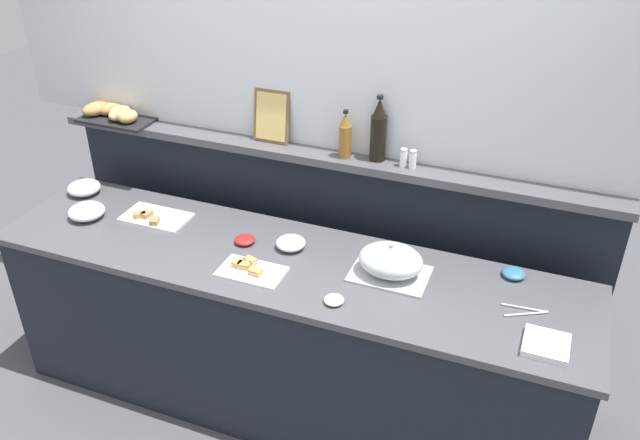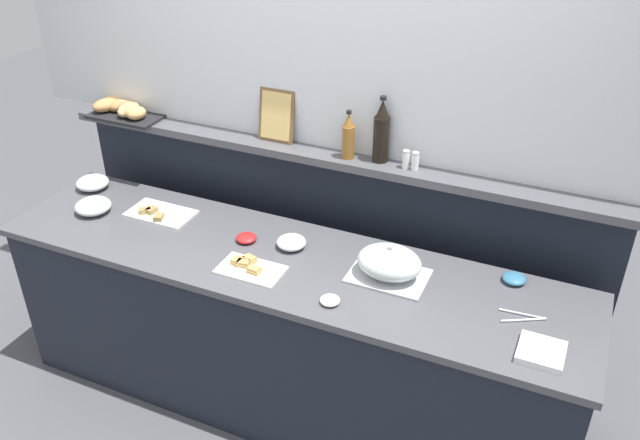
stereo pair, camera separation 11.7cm
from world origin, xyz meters
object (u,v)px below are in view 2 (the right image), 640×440
serving_cloche (389,264)px  glass_bowl_large (291,243)px  bread_basket (124,109)px  wine_bottle_dark (381,132)px  pepper_shaker (415,161)px  framed_picture (276,116)px  glass_bowl_small (93,206)px  vinegar_bottle_amber (348,137)px  serving_tongs (524,317)px  condiment_bowl_dark (330,300)px  napkin_stack (541,352)px  sandwich_platter_rear (249,268)px  condiment_bowl_teal (246,238)px  glass_bowl_medium (93,183)px  salt_shaker (406,159)px  condiment_bowl_cream (514,278)px  sandwich_platter_front (159,213)px

serving_cloche → glass_bowl_large: serving_cloche is taller
serving_cloche → bread_basket: 1.72m
glass_bowl_large → wine_bottle_dark: (0.30, 0.36, 0.47)m
pepper_shaker → framed_picture: size_ratio=0.33×
glass_bowl_small → vinegar_bottle_amber: 1.36m
serving_tongs → pepper_shaker: (-0.61, 0.42, 0.39)m
condiment_bowl_dark → pepper_shaker: (0.14, 0.65, 0.38)m
serving_tongs → vinegar_bottle_amber: 1.12m
napkin_stack → sandwich_platter_rear: bearing=178.3°
serving_cloche → condiment_bowl_teal: 0.72m
condiment_bowl_teal → vinegar_bottle_amber: vinegar_bottle_amber is taller
glass_bowl_medium → serving_tongs: glass_bowl_medium is taller
pepper_shaker → salt_shaker: bearing=180.0°
serving_tongs → bread_basket: size_ratio=0.45×
serving_cloche → vinegar_bottle_amber: size_ratio=1.44×
serving_tongs → vinegar_bottle_amber: (-0.94, 0.41, 0.45)m
condiment_bowl_teal → wine_bottle_dark: wine_bottle_dark is taller
serving_cloche → salt_shaker: bearing=100.0°
condiment_bowl_cream → vinegar_bottle_amber: (-0.86, 0.18, 0.44)m
serving_cloche → bread_basket: (-1.65, 0.37, 0.32)m
glass_bowl_small → pepper_shaker: pepper_shaker is taller
glass_bowl_medium → condiment_bowl_dark: glass_bowl_medium is taller
condiment_bowl_dark → condiment_bowl_teal: size_ratio=0.86×
sandwich_platter_rear → condiment_bowl_dark: size_ratio=3.45×
serving_tongs → wine_bottle_dark: bearing=150.6°
glass_bowl_large → wine_bottle_dark: 0.66m
condiment_bowl_teal → glass_bowl_small: bearing=-174.7°
glass_bowl_small → condiment_bowl_teal: glass_bowl_small is taller
condiment_bowl_teal → serving_tongs: bearing=-2.0°
condiment_bowl_cream → glass_bowl_medium: bearing=-178.4°
glass_bowl_medium → napkin_stack: bearing=-8.5°
serving_cloche → glass_bowl_small: (-1.56, -0.08, -0.04)m
glass_bowl_medium → condiment_bowl_teal: bearing=-6.9°
condiment_bowl_cream → wine_bottle_dark: bearing=163.4°
glass_bowl_medium → glass_bowl_small: size_ratio=0.96×
salt_shaker → pepper_shaker: bearing=0.0°
sandwich_platter_front → bread_basket: (-0.41, 0.33, 0.38)m
glass_bowl_large → vinegar_bottle_amber: (0.14, 0.33, 0.43)m
salt_shaker → serving_cloche: bearing=-80.0°
condiment_bowl_dark → condiment_bowl_teal: 0.62m
vinegar_bottle_amber → bread_basket: (-1.30, -0.00, -0.07)m
vinegar_bottle_amber → pepper_shaker: bearing=0.7°
sandwich_platter_front → serving_cloche: (1.24, -0.04, 0.06)m
sandwich_platter_rear → glass_bowl_large: (0.09, 0.24, 0.01)m
serving_cloche → vinegar_bottle_amber: 0.64m
condiment_bowl_teal → salt_shaker: (0.65, 0.37, 0.38)m
sandwich_platter_rear → condiment_bowl_cream: size_ratio=2.84×
condiment_bowl_dark → condiment_bowl_cream: 0.81m
condiment_bowl_teal → framed_picture: (-0.03, 0.41, 0.46)m
glass_bowl_large → glass_bowl_medium: (-1.25, 0.09, 0.01)m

